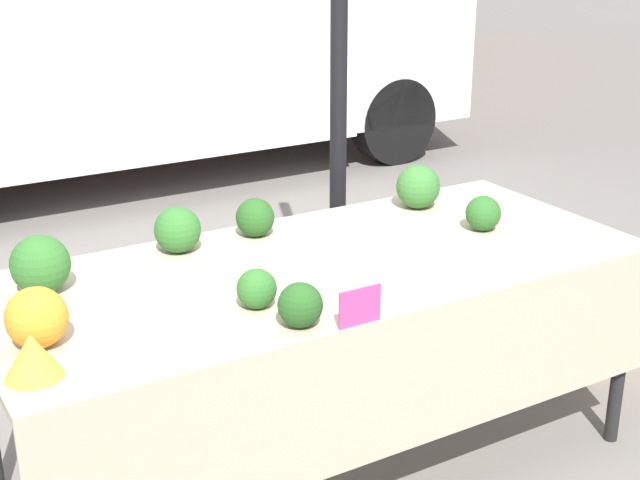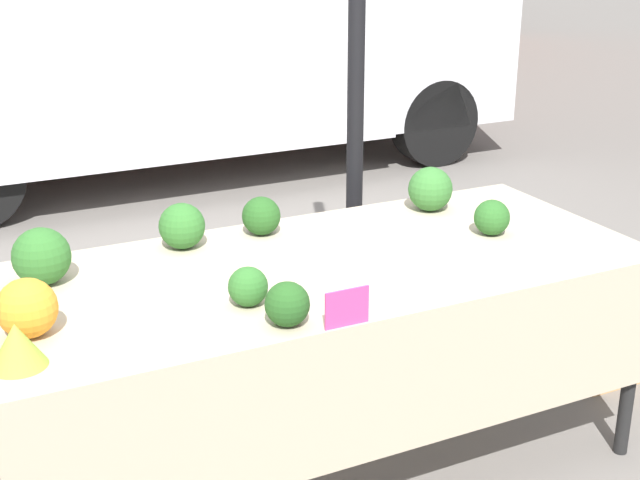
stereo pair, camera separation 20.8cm
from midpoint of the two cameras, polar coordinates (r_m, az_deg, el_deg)
The scene contains 14 objects.
ground_plane at distance 3.29m, azimuth 1.87°, elevation -14.27°, with size 40.00×40.00×0.00m, color slate.
tent_pole at distance 3.67m, azimuth 3.97°, elevation 10.42°, with size 0.07×0.07×2.47m.
market_table at distance 2.89m, azimuth 2.63°, elevation -3.48°, with size 2.18×0.93×0.78m.
orange_cauliflower at distance 2.49m, azimuth -15.99°, elevation -4.26°, with size 0.16×0.16×0.16m.
romanesco_head at distance 2.34m, azimuth -16.44°, elevation -6.52°, with size 0.15×0.15×0.12m.
broccoli_head_0 at distance 2.82m, azimuth -15.41°, elevation -1.05°, with size 0.18×0.18×0.18m.
broccoli_head_1 at distance 2.59m, azimuth -2.33°, elevation -3.03°, with size 0.12×0.12×0.12m.
broccoli_head_2 at distance 3.04m, azimuth -6.90°, elevation 0.87°, with size 0.16×0.16×0.16m.
broccoli_head_3 at distance 2.46m, azimuth 0.32°, elevation -4.16°, with size 0.13×0.13×0.13m.
broccoli_head_4 at distance 3.44m, azimuth 8.80°, elevation 3.22°, with size 0.17×0.17×0.17m.
broccoli_head_5 at distance 3.15m, azimuth -1.90°, elevation 1.53°, with size 0.14×0.14×0.14m.
broccoli_head_6 at distance 3.23m, azimuth 12.77°, elevation 1.39°, with size 0.13×0.13×0.13m.
price_sign at distance 2.47m, azimuth 4.16°, elevation -4.37°, with size 0.14×0.01×0.11m.
produce_crate at distance 4.05m, azimuth 19.68°, elevation -6.34°, with size 0.44×0.28×0.25m.
Camera 2 is at (-1.19, -2.43, 1.87)m, focal length 50.00 mm.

